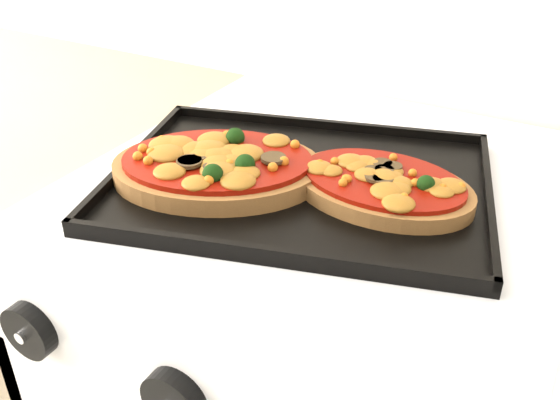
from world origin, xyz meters
The scene contains 6 objects.
control_panel centered at (-0.03, 1.39, 0.85)m, with size 0.60×0.02×0.09m, color white.
knob_left centered at (-0.20, 1.37, 0.85)m, with size 0.06×0.06×0.02m, color black.
knob_center centered at (-0.02, 1.37, 0.85)m, with size 0.06×0.06×0.02m, color black.
baking_tray centered at (-0.05, 1.67, 0.92)m, with size 0.44×0.33×0.02m, color black.
pizza_left centered at (-0.14, 1.62, 0.94)m, with size 0.25×0.18×0.04m, color #9B6735, non-canonical shape.
pizza_right centered at (0.05, 1.68, 0.94)m, with size 0.21×0.15×0.03m, color #9B6735, non-canonical shape.
Camera 1 is at (0.25, 1.08, 1.28)m, focal length 40.00 mm.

